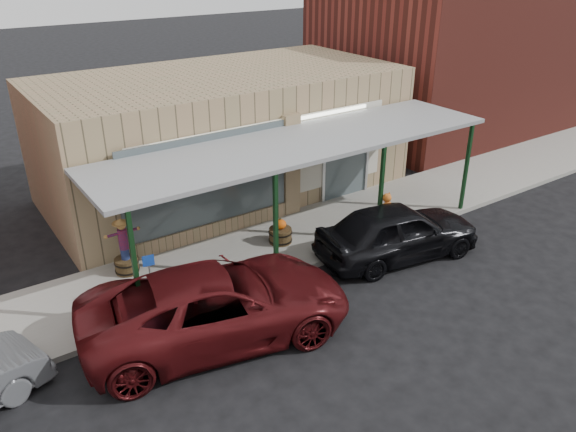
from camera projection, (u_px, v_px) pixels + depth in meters
ground at (382, 295)px, 14.22m from camera, size 120.00×120.00×0.00m
sidewalk at (300, 237)px, 16.86m from camera, size 40.00×3.20×0.15m
storefront at (223, 135)px, 19.36m from camera, size 12.00×6.25×4.20m
awning at (301, 144)px, 15.55m from camera, size 12.00×3.00×3.04m
block_buildings_near at (256, 74)px, 20.43m from camera, size 61.00×8.00×8.00m
barrel_scarecrow at (125, 254)px, 14.70m from camera, size 0.94×0.77×1.58m
barrel_pumpkin at (280, 234)px, 16.31m from camera, size 0.68×0.68×0.78m
handicap_sign at (150, 273)px, 13.24m from camera, size 0.28×0.06×1.34m
parked_sedan at (398, 231)px, 15.64m from camera, size 4.95×2.64×1.62m
car_maroon at (217, 304)px, 12.39m from camera, size 6.43×3.93×1.66m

